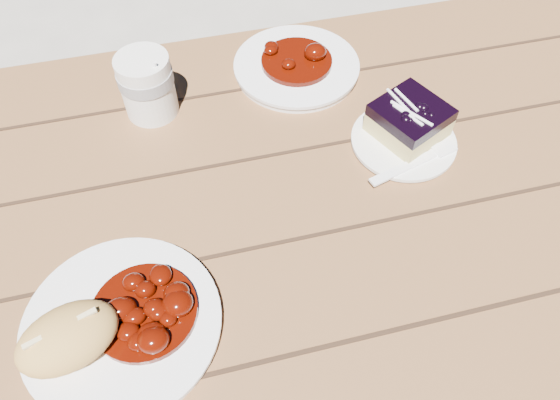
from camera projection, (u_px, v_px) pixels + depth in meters
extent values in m
plane|color=#9C978D|center=(166.00, 398.00, 1.37)|extent=(60.00, 60.00, 0.00)
cube|color=brown|center=(82.00, 245.00, 0.79)|extent=(2.00, 0.80, 0.05)
cube|color=brown|center=(471.00, 149.00, 1.40)|extent=(0.07, 0.07, 0.70)
cube|color=brown|center=(107.00, 94.00, 1.39)|extent=(1.80, 0.25, 0.04)
cube|color=brown|center=(388.00, 107.00, 1.69)|extent=(0.06, 0.06, 0.42)
cylinder|color=white|center=(123.00, 325.00, 0.68)|extent=(0.24, 0.24, 0.02)
ellipsoid|color=tan|center=(68.00, 338.00, 0.63)|extent=(0.14, 0.11, 0.06)
cylinder|color=white|center=(403.00, 142.00, 0.87)|extent=(0.16, 0.16, 0.01)
cube|color=#CFBF71|center=(408.00, 125.00, 0.86)|extent=(0.13, 0.13, 0.03)
cube|color=black|center=(411.00, 112.00, 0.84)|extent=(0.13, 0.13, 0.02)
cylinder|color=white|center=(147.00, 86.00, 0.87)|extent=(0.09, 0.09, 0.11)
cylinder|color=white|center=(296.00, 67.00, 0.97)|extent=(0.22, 0.22, 0.02)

